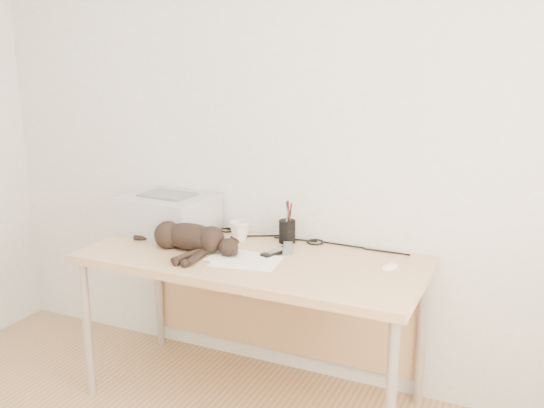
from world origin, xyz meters
The scene contains 11 objects.
wall_back centered at (0.00, 1.75, 1.30)m, with size 3.50×3.50×0.00m, color white.
desk centered at (0.00, 1.48, 0.61)m, with size 1.60×0.70×0.74m.
printer centered at (-0.57, 1.56, 0.84)m, with size 0.46×0.39×0.21m.
papers centered at (0.00, 1.32, 0.74)m, with size 0.35×0.26×0.01m.
cat centered at (-0.32, 1.34, 0.80)m, with size 0.61×0.28×0.14m.
mug centered at (-0.17, 1.59, 0.79)m, with size 0.11×0.11×0.10m, color silver.
pen_cup centered at (0.07, 1.65, 0.80)m, with size 0.08×0.08×0.21m.
remote_grey centered at (0.12, 1.54, 0.75)m, with size 0.05×0.16×0.02m, color slate.
remote_black centered at (0.09, 1.46, 0.75)m, with size 0.05×0.16×0.02m, color black.
mouse centered at (0.62, 1.50, 0.76)m, with size 0.06×0.10×0.03m, color white.
cable_tangle centered at (0.00, 1.70, 0.75)m, with size 1.36×0.09×0.01m, color black, non-canonical shape.
Camera 1 is at (1.20, -1.00, 1.67)m, focal length 40.00 mm.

